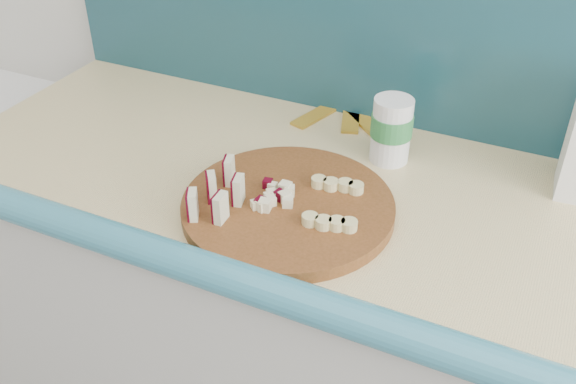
# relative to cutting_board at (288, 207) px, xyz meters

# --- Properties ---
(backsplash) EXTENTS (2.20, 0.02, 0.50)m
(backsplash) POSITION_rel_cutting_board_xyz_m (0.37, 0.40, 0.24)
(backsplash) COLOR teal
(backsplash) RESTS_ON kitchen_counter
(cutting_board) EXTENTS (0.45, 0.45, 0.02)m
(cutting_board) POSITION_rel_cutting_board_xyz_m (0.00, 0.00, 0.00)
(cutting_board) COLOR #4D2B10
(cutting_board) RESTS_ON kitchen_counter
(apple_wedges) EXTENTS (0.07, 0.15, 0.05)m
(apple_wedges) POSITION_rel_cutting_board_xyz_m (-0.10, -0.06, 0.04)
(apple_wedges) COLOR beige
(apple_wedges) RESTS_ON cutting_board
(apple_chunks) EXTENTS (0.06, 0.06, 0.02)m
(apple_chunks) POSITION_rel_cutting_board_xyz_m (-0.02, -0.01, 0.02)
(apple_chunks) COLOR beige
(apple_chunks) RESTS_ON cutting_board
(banana_slices) EXTENTS (0.12, 0.15, 0.02)m
(banana_slices) POSITION_rel_cutting_board_xyz_m (0.08, 0.02, 0.02)
(banana_slices) COLOR #D3C481
(banana_slices) RESTS_ON cutting_board
(canister) EXTENTS (0.08, 0.08, 0.13)m
(canister) POSITION_rel_cutting_board_xyz_m (0.10, 0.24, 0.06)
(canister) COLOR white
(canister) RESTS_ON kitchen_counter
(banana_peel) EXTENTS (0.23, 0.19, 0.01)m
(banana_peel) POSITION_rel_cutting_board_xyz_m (-0.03, 0.37, -0.01)
(banana_peel) COLOR gold
(banana_peel) RESTS_ON kitchen_counter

